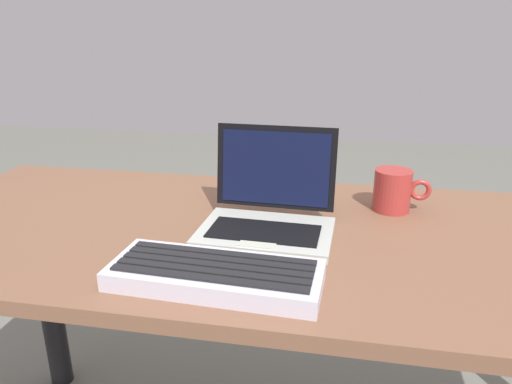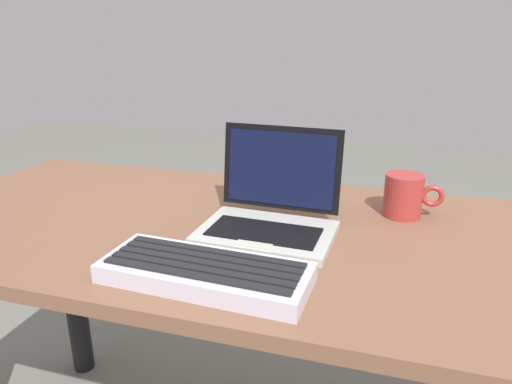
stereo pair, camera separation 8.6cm
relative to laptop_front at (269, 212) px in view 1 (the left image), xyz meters
name	(u,v)px [view 1 (the left image)]	position (x,y,z in m)	size (l,w,h in m)	color
desk	(294,284)	(0.05, 0.00, -0.16)	(1.69, 0.66, 0.72)	brown
laptop_front	(269,212)	(0.00, 0.00, 0.00)	(0.26, 0.21, 0.20)	beige
external_keyboard	(216,274)	(-0.05, -0.22, -0.02)	(0.34, 0.15, 0.03)	silver
coffee_mug	(393,190)	(0.25, 0.16, 0.01)	(0.12, 0.08, 0.09)	#AD3330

